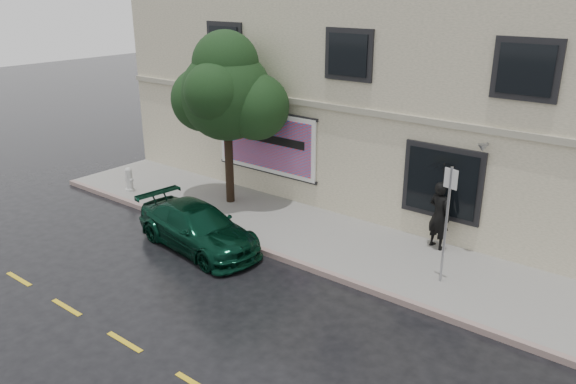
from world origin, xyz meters
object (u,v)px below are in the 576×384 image
Objects in this scene: car at (198,227)px; street_tree at (227,95)px; fire_hydrant at (129,179)px; pedestrian at (439,215)px.

street_tree is at bearing 35.18° from car.
car is 5.35m from fire_hydrant.
pedestrian is (5.49, 3.94, 0.50)m from car.
street_tree is (-7.08, -0.95, 2.66)m from pedestrian.
car is 2.19× the size of pedestrian.
pedestrian is 10.92m from fire_hydrant.
street_tree is 5.80× the size of fire_hydrant.
car is 6.78m from pedestrian.
car is at bearing 54.89° from pedestrian.
fire_hydrant is (-5.14, 1.50, -0.04)m from car.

